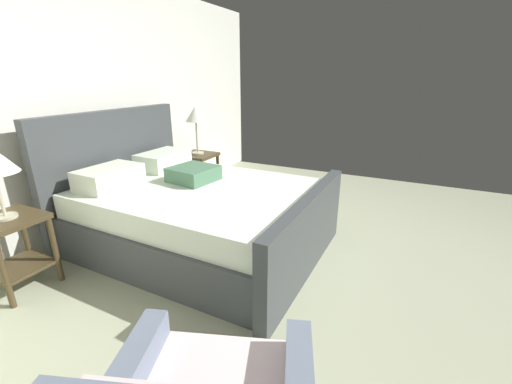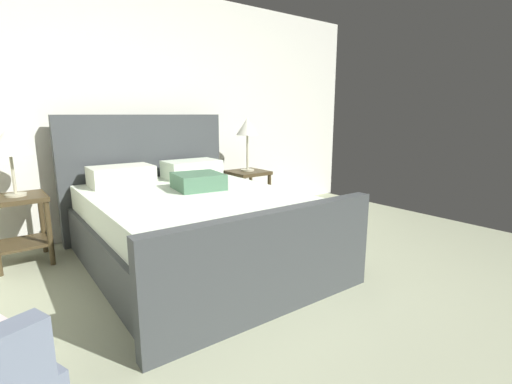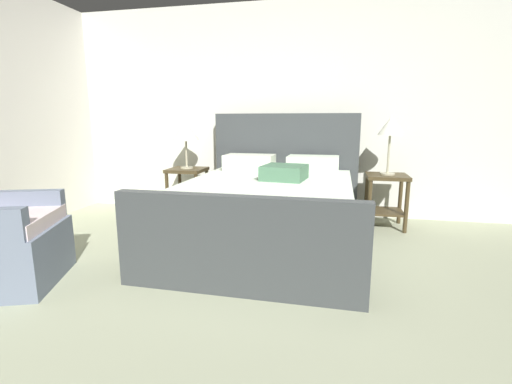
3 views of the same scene
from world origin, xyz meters
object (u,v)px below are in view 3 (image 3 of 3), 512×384
at_px(table_lamp_right, 390,128).
at_px(nightstand_left, 187,184).
at_px(table_lamp_left, 186,132).
at_px(bed, 269,207).
at_px(nightstand_right, 386,192).

bearing_deg(table_lamp_right, nightstand_left, 178.81).
bearing_deg(nightstand_left, table_lamp_right, -1.19).
bearing_deg(table_lamp_right, table_lamp_left, 178.81).
relative_size(bed, nightstand_right, 3.82).
bearing_deg(nightstand_right, table_lamp_right, 63.43).
height_order(nightstand_right, table_lamp_left, table_lamp_left).
xyz_separation_m(nightstand_right, nightstand_left, (-2.38, 0.05, 0.00)).
bearing_deg(table_lamp_right, bed, -146.55).
distance_m(table_lamp_right, nightstand_left, 2.48).
height_order(bed, table_lamp_left, bed).
xyz_separation_m(nightstand_right, table_lamp_left, (-2.38, 0.05, 0.64)).
bearing_deg(nightstand_left, nightstand_right, -1.19).
xyz_separation_m(bed, nightstand_left, (-1.19, 0.83, 0.05)).
height_order(bed, nightstand_left, bed).
bearing_deg(bed, nightstand_right, 33.45).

